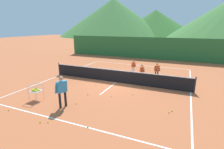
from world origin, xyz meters
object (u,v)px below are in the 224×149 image
object	(u,v)px
tennis_ball_0	(172,111)
tennis_ball_9	(111,96)
student_0	(133,65)
tennis_ball_10	(96,85)
student_1	(142,70)
tennis_ball_3	(169,112)
student_2	(157,69)
tennis_ball_2	(48,122)
tennis_ball_1	(76,103)
tennis_ball_8	(88,127)
ball_cart	(36,90)
tennis_net	(116,76)
tennis_ball_6	(88,94)
tennis_ball_7	(133,94)
tennis_ball_5	(40,122)
instructor	(62,89)
tennis_ball_4	(9,110)

from	to	relation	value
tennis_ball_0	tennis_ball_9	world-z (taller)	same
student_0	tennis_ball_10	xyz separation A→B (m)	(-1.57, -4.13, -0.72)
student_1	tennis_ball_3	xyz separation A→B (m)	(2.59, -4.93, -0.69)
student_2	tennis_ball_2	distance (m)	9.08
tennis_ball_1	tennis_ball_9	world-z (taller)	same
tennis_ball_0	tennis_ball_8	distance (m)	4.24
tennis_ball_9	student_0	bearing A→B (deg)	93.18
tennis_ball_2	tennis_ball_10	xyz separation A→B (m)	(-0.46, 5.20, 0.00)
student_0	ball_cart	size ratio (longest dim) A/B	1.39
student_1	tennis_ball_10	size ratio (longest dim) A/B	17.63
student_1	tennis_ball_8	xyz separation A→B (m)	(-0.41, -7.60, -0.69)
tennis_net	student_1	world-z (taller)	student_1
tennis_ball_2	tennis_ball_10	distance (m)	5.22
tennis_ball_2	tennis_ball_6	size ratio (longest dim) A/B	1.00
tennis_ball_1	tennis_ball_7	world-z (taller)	same
tennis_ball_10	tennis_ball_7	bearing A→B (deg)	-12.58
tennis_ball_6	student_1	bearing A→B (deg)	63.61
tennis_net	tennis_ball_3	distance (m)	5.39
student_0	tennis_ball_10	bearing A→B (deg)	-110.74
student_1	student_2	world-z (taller)	student_2
tennis_ball_5	tennis_ball_7	xyz separation A→B (m)	(2.83, 4.67, 0.00)
tennis_ball_6	tennis_ball_10	xyz separation A→B (m)	(-0.41, 1.77, 0.00)
tennis_net	student_0	xyz separation A→B (m)	(0.47, 2.90, 0.25)
student_1	student_2	size ratio (longest dim) A/B	0.89
tennis_ball_7	tennis_ball_0	bearing A→B (deg)	-28.05
tennis_ball_3	tennis_ball_8	world-z (taller)	same
tennis_ball_7	tennis_ball_2	bearing A→B (deg)	-118.93
tennis_ball_1	tennis_ball_5	size ratio (longest dim) A/B	1.00
tennis_ball_3	tennis_ball_8	bearing A→B (deg)	-138.38
ball_cart	tennis_ball_6	xyz separation A→B (m)	(2.32, 1.80, -0.56)
student_0	tennis_ball_6	size ratio (longest dim) A/B	18.33
student_1	tennis_ball_3	world-z (taller)	student_1
tennis_ball_3	tennis_ball_5	world-z (taller)	same
tennis_ball_1	student_2	bearing A→B (deg)	62.92
ball_cart	tennis_ball_5	distance (m)	2.76
instructor	tennis_ball_9	world-z (taller)	instructor
tennis_ball_10	student_0	bearing A→B (deg)	69.26
ball_cart	tennis_ball_1	bearing A→B (deg)	10.40
tennis_ball_2	tennis_ball_6	distance (m)	3.43
tennis_ball_2	tennis_ball_10	world-z (taller)	same
tennis_ball_8	student_2	bearing A→B (deg)	79.43
tennis_ball_7	tennis_net	bearing A→B (deg)	134.69
ball_cart	tennis_ball_4	world-z (taller)	ball_cart
tennis_ball_9	tennis_ball_4	bearing A→B (deg)	-137.96
tennis_ball_1	tennis_ball_6	world-z (taller)	same
tennis_ball_9	tennis_ball_8	bearing A→B (deg)	-83.51
student_2	tennis_ball_10	bearing A→B (deg)	-139.35
tennis_ball_0	tennis_ball_3	bearing A→B (deg)	-118.84
tennis_ball_10	tennis_ball_2	bearing A→B (deg)	-84.89
tennis_ball_4	tennis_ball_5	world-z (taller)	same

